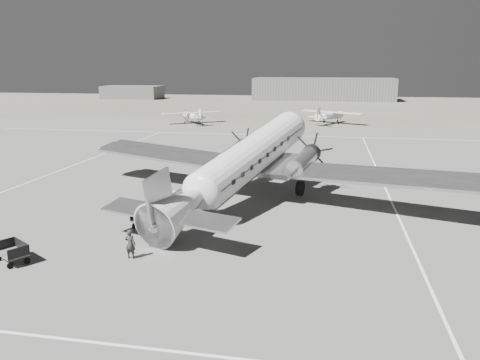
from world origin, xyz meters
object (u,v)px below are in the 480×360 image
Objects in this scene: baggage_cart_near at (147,219)px; ramp_agent at (161,206)px; ground_crew at (130,244)px; shed_secondary at (133,92)px; dc3_airliner at (245,163)px; hangar_main at (323,89)px; light_plane_right at (331,117)px; passenger at (175,203)px; baggage_cart_far at (12,253)px; light_plane_left at (192,117)px.

ramp_agent is at bearing 77.51° from baggage_cart_near.
baggage_cart_near is 4.87m from ground_crew.
dc3_airliner reaches higher than shed_secondary.
hangar_main is 21.68× the size of ramp_agent.
dc3_airliner is 52.20m from light_plane_right.
passenger is at bearing -65.35° from shed_secondary.
hangar_main reaches higher than baggage_cart_far.
baggage_cart_near is at bearing -162.84° from ramp_agent.
light_plane_left reaches higher than ramp_agent.
passenger is at bearing 89.98° from baggage_cart_far.
baggage_cart_near is (-5.00, -6.36, -2.42)m from dc3_airliner.
light_plane_left is at bearing 129.26° from baggage_cart_far.
ramp_agent is at bearing -111.22° from light_plane_left.
shed_secondary is 131.78m from baggage_cart_far.
light_plane_left is at bearing 49.36° from ramp_agent.
shed_secondary reaches higher than light_plane_right.
ramp_agent is at bearing -65.81° from shed_secondary.
light_plane_right is 6.26× the size of baggage_cart_near.
passenger is (-10.12, -55.44, -0.37)m from light_plane_right.
shed_secondary is 85.68m from light_plane_right.
ramp_agent is at bearing -93.85° from hangar_main.
light_plane_left reaches higher than baggage_cart_near.
ground_crew is at bearing -71.09° from light_plane_right.
shed_secondary is 9.29× the size of ramp_agent.
dc3_airliner is at bearing -104.80° from light_plane_left.
passenger is at bearing -93.68° from hangar_main.
ground_crew is at bearing 47.28° from baggage_cart_far.
light_plane_left is 24.42m from light_plane_right.
baggage_cart_far is at bearing -117.70° from light_plane_left.
passenger reaches higher than ground_crew.
passenger is (0.88, 2.74, 0.31)m from baggage_cart_near.
dc3_airliner reaches higher than light_plane_left.
dc3_airliner reaches higher than ground_crew.
light_plane_left is 60.23m from ground_crew.
light_plane_right is (6.00, 51.82, -1.73)m from dc3_airliner.
ground_crew is (52.45, -121.58, -1.22)m from shed_secondary.
light_plane_left is 6.38× the size of passenger.
hangar_main is 2.33× the size of shed_secondary.
dc3_airliner is 16.17m from baggage_cart_far.
ramp_agent is at bearing 144.62° from passenger.
dc3_airliner is at bearing 57.14° from baggage_cart_near.
dc3_airliner is 15.97× the size of ramp_agent.
light_plane_left reaches higher than ground_crew.
dc3_airliner is 50.80m from light_plane_left.
light_plane_right is (62.46, -58.64, -0.79)m from shed_secondary.
light_plane_left is at bearing -107.60° from hangar_main.
ground_crew is (-10.01, -62.93, -0.43)m from light_plane_right.
light_plane_left is at bearing -58.62° from shed_secondary.
hangar_main reaches higher than shed_secondary.
baggage_cart_near is at bearing -73.65° from ground_crew.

